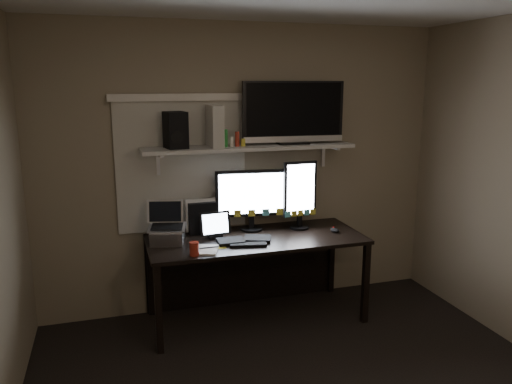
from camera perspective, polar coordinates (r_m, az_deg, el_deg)
name	(u,v)px	position (r m, az deg, el deg)	size (l,w,h in m)	color
back_wall	(244,169)	(4.42, -1.39, 2.66)	(3.60, 3.60, 0.00)	#80725C
window_blinds	(182,167)	(4.29, -8.45, 2.89)	(1.10, 0.02, 1.10)	beige
desk	(252,253)	(4.36, -0.45, -6.95)	(1.80, 0.75, 0.73)	black
wall_shelf	(249,147)	(4.22, -0.77, 5.14)	(1.80, 0.35, 0.03)	#B8B8B3
monitor_landscape	(251,200)	(4.33, -0.54, -0.86)	(0.63, 0.07, 0.55)	black
monitor_portrait	(300,195)	(4.39, 5.04, -0.31)	(0.31, 0.06, 0.61)	black
keyboard	(244,240)	(4.08, -1.35, -5.51)	(0.45, 0.18, 0.03)	black
mouse	(335,230)	(4.38, 9.01, -4.33)	(0.06, 0.10, 0.04)	black
notepad	(207,250)	(3.89, -5.62, -6.59)	(0.16, 0.23, 0.01)	silver
tablet	(215,225)	(4.16, -4.70, -3.77)	(0.26, 0.11, 0.23)	black
file_sorter	(201,216)	(4.30, -6.25, -2.80)	(0.23, 0.11, 0.30)	black
laptop	(167,224)	(4.06, -10.15, -3.59)	(0.29, 0.24, 0.33)	silver
cup	(194,249)	(3.79, -7.08, -6.46)	(0.07, 0.07, 0.10)	maroon
sticky_notes	(233,243)	(4.05, -2.60, -5.85)	(0.28, 0.20, 0.00)	gold
tv	(293,113)	(4.32, 4.27, 9.00)	(0.88, 0.16, 0.53)	black
game_console	(215,126)	(4.13, -4.73, 7.51)	(0.09, 0.28, 0.34)	beige
speaker	(175,130)	(4.08, -9.19, 7.00)	(0.16, 0.19, 0.29)	black
bottles	(228,138)	(4.13, -3.17, 6.21)	(0.23, 0.05, 0.15)	#A50F0C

